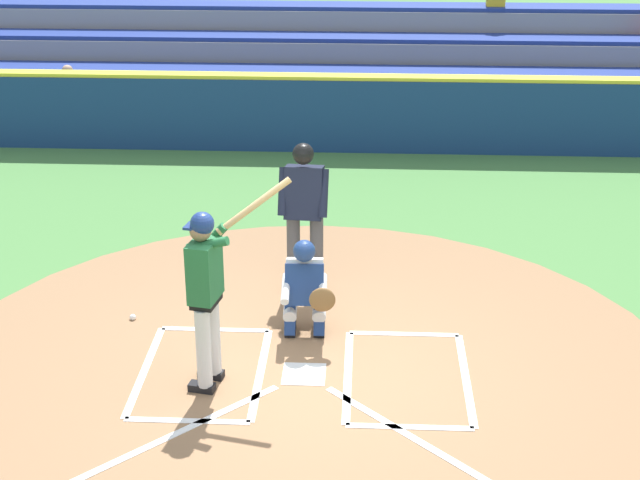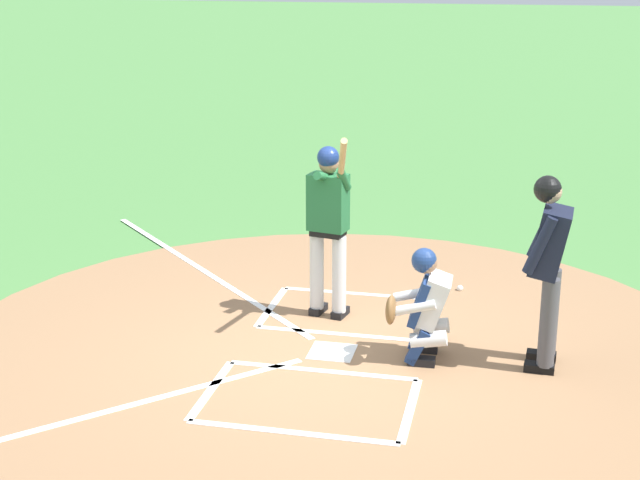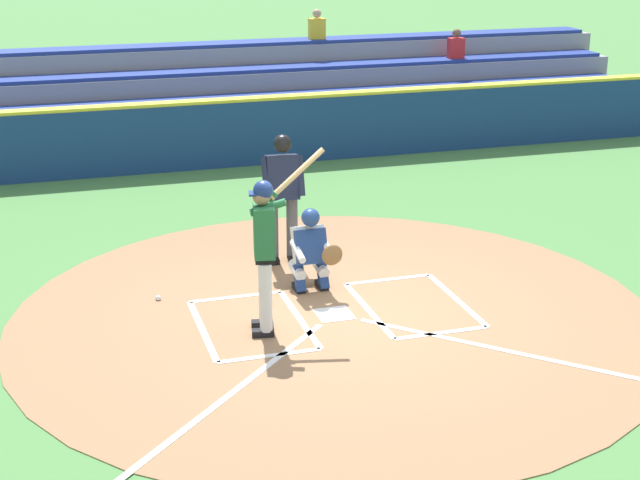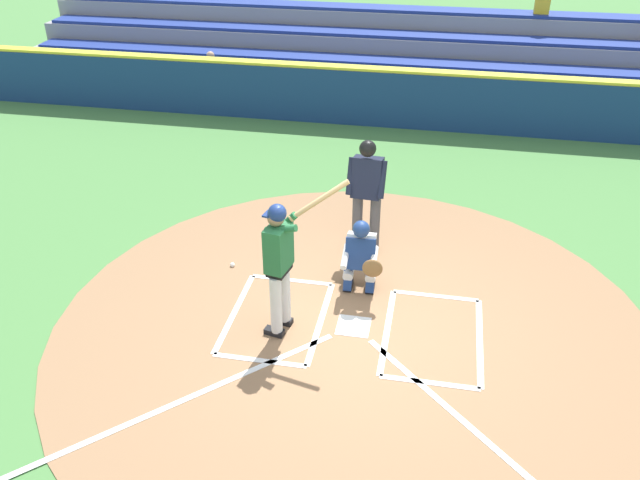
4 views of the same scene
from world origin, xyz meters
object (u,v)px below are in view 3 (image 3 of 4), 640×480
object	(u,v)px
catcher	(311,248)
plate_umpire	(282,189)
batter	(265,245)
baseball	(158,298)

from	to	relation	value
catcher	plate_umpire	distance (m)	1.22
batter	baseball	xyz separation A→B (m)	(1.11, -1.33, -1.06)
batter	baseball	distance (m)	2.03
baseball	batter	bearing A→B (deg)	129.73
batter	catcher	world-z (taller)	batter
catcher	baseball	distance (m)	2.08
batter	plate_umpire	size ratio (longest dim) A/B	1.14
plate_umpire	baseball	xyz separation A→B (m)	(1.90, 0.91, -1.04)
catcher	baseball	bearing A→B (deg)	-6.14
batter	plate_umpire	bearing A→B (deg)	-109.63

